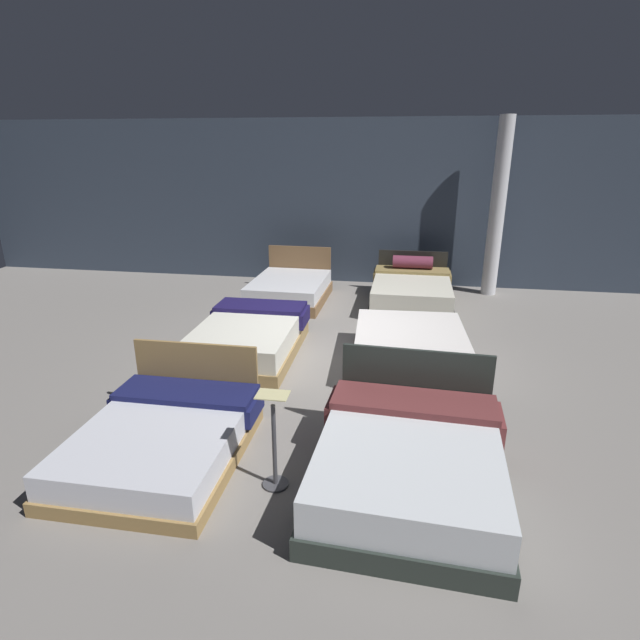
% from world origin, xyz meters
% --- Properties ---
extents(ground_plane, '(18.00, 18.00, 0.02)m').
position_xyz_m(ground_plane, '(0.00, 0.00, -0.01)').
color(ground_plane, gray).
extents(showroom_back_wall, '(18.00, 0.06, 3.50)m').
position_xyz_m(showroom_back_wall, '(0.00, 4.35, 1.75)').
color(showroom_back_wall, '#333D4C').
rests_on(showroom_back_wall, ground_plane).
extents(bed_0, '(1.59, 1.94, 0.87)m').
position_xyz_m(bed_0, '(-1.20, -2.79, 0.21)').
color(bed_0, olive).
rests_on(bed_0, ground_plane).
extents(bed_1, '(1.76, 2.07, 1.00)m').
position_xyz_m(bed_1, '(1.19, -2.91, 0.28)').
color(bed_1, '#28302B').
rests_on(bed_1, ground_plane).
extents(bed_2, '(1.49, 2.16, 0.55)m').
position_xyz_m(bed_2, '(-1.15, -0.11, 0.25)').
color(bed_2, olive).
rests_on(bed_2, ground_plane).
extents(bed_3, '(1.69, 2.10, 0.48)m').
position_xyz_m(bed_3, '(1.21, -0.12, 0.24)').
color(bed_3, '#565759').
rests_on(bed_3, ground_plane).
extents(bed_4, '(1.46, 1.95, 0.93)m').
position_xyz_m(bed_4, '(-1.15, 2.61, 0.24)').
color(bed_4, brown).
rests_on(bed_4, ground_plane).
extents(bed_5, '(1.55, 2.13, 0.88)m').
position_xyz_m(bed_5, '(1.23, 2.72, 0.28)').
color(bed_5, black).
rests_on(bed_5, ground_plane).
extents(price_sign, '(0.28, 0.24, 0.93)m').
position_xyz_m(price_sign, '(0.00, -3.05, 0.36)').
color(price_sign, '#3F3F44').
rests_on(price_sign, ground_plane).
extents(support_pillar, '(0.30, 0.30, 3.50)m').
position_xyz_m(support_pillar, '(2.84, 3.83, 1.75)').
color(support_pillar, silver).
rests_on(support_pillar, ground_plane).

